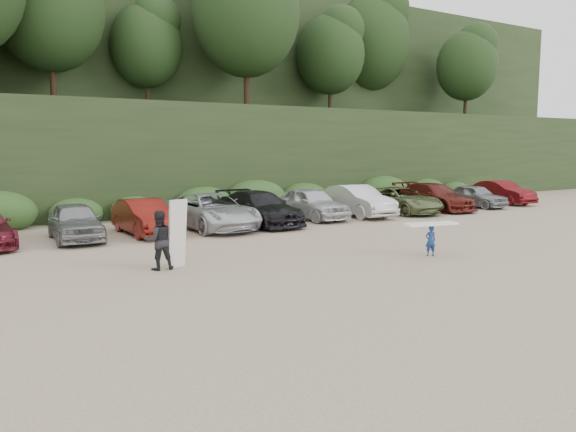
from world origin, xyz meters
TOP-DOWN VIEW (x-y plane):
  - ground at (0.00, 0.00)m, footprint 120.00×120.00m
  - hillside_backdrop at (-0.26, 35.93)m, footprint 90.00×41.50m
  - parked_cars at (0.44, 9.89)m, footprint 39.84×5.91m
  - child_surfer at (3.34, 0.12)m, footprint 1.95×0.90m
  - adult_surfer at (-5.05, 2.87)m, footprint 1.34×0.76m

SIDE VIEW (x-z plane):
  - ground at x=0.00m, z-range 0.00..0.00m
  - parked_cars at x=0.44m, z-range -0.05..1.58m
  - child_surfer at x=3.34m, z-range 0.20..1.33m
  - adult_surfer at x=-5.05m, z-range -0.14..1.94m
  - hillside_backdrop at x=-0.26m, z-range -2.78..25.22m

